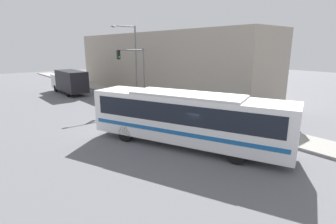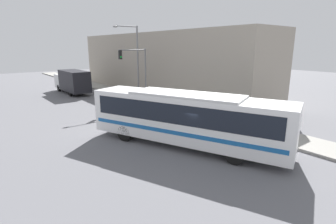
{
  "view_description": "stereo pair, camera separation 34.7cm",
  "coord_description": "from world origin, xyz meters",
  "px_view_note": "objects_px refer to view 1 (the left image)",
  "views": [
    {
      "loc": [
        -10.98,
        -10.69,
        6.05
      ],
      "look_at": [
        0.78,
        3.5,
        1.44
      ],
      "focal_mm": 28.0,
      "sensor_mm": 36.0,
      "label": 1
    },
    {
      "loc": [
        -10.71,
        -10.91,
        6.05
      ],
      "look_at": [
        0.78,
        3.5,
        1.44
      ],
      "focal_mm": 28.0,
      "sensor_mm": 36.0,
      "label": 2
    }
  ],
  "objects_px": {
    "street_lamp": "(133,57)",
    "fire_hydrant": "(192,111)",
    "city_bus": "(187,116)",
    "parking_meter": "(173,100)",
    "delivery_truck": "(69,81)",
    "traffic_light_pole": "(135,66)"
  },
  "relations": [
    {
      "from": "fire_hydrant",
      "to": "parking_meter",
      "type": "distance_m",
      "value": 2.67
    },
    {
      "from": "city_bus",
      "to": "fire_hydrant",
      "type": "distance_m",
      "value": 7.36
    },
    {
      "from": "street_lamp",
      "to": "fire_hydrant",
      "type": "bearing_deg",
      "value": -89.19
    },
    {
      "from": "fire_hydrant",
      "to": "traffic_light_pole",
      "type": "height_order",
      "value": "traffic_light_pole"
    },
    {
      "from": "city_bus",
      "to": "traffic_light_pole",
      "type": "bearing_deg",
      "value": 48.72
    },
    {
      "from": "parking_meter",
      "to": "street_lamp",
      "type": "bearing_deg",
      "value": 91.13
    },
    {
      "from": "parking_meter",
      "to": "delivery_truck",
      "type": "bearing_deg",
      "value": 104.66
    },
    {
      "from": "parking_meter",
      "to": "street_lamp",
      "type": "distance_m",
      "value": 7.75
    },
    {
      "from": "city_bus",
      "to": "parking_meter",
      "type": "xyz_separation_m",
      "value": [
        5.32,
        7.48,
        -0.85
      ]
    },
    {
      "from": "city_bus",
      "to": "fire_hydrant",
      "type": "height_order",
      "value": "city_bus"
    },
    {
      "from": "traffic_light_pole",
      "to": "parking_meter",
      "type": "height_order",
      "value": "traffic_light_pole"
    },
    {
      "from": "city_bus",
      "to": "parking_meter",
      "type": "distance_m",
      "value": 9.22
    },
    {
      "from": "city_bus",
      "to": "street_lamp",
      "type": "height_order",
      "value": "street_lamp"
    },
    {
      "from": "delivery_truck",
      "to": "parking_meter",
      "type": "bearing_deg",
      "value": -75.34
    },
    {
      "from": "fire_hydrant",
      "to": "street_lamp",
      "type": "relative_size",
      "value": 0.08
    },
    {
      "from": "delivery_truck",
      "to": "street_lamp",
      "type": "relative_size",
      "value": 0.99
    },
    {
      "from": "delivery_truck",
      "to": "fire_hydrant",
      "type": "bearing_deg",
      "value": -77.32
    },
    {
      "from": "fire_hydrant",
      "to": "street_lamp",
      "type": "bearing_deg",
      "value": 90.81
    },
    {
      "from": "city_bus",
      "to": "parking_meter",
      "type": "height_order",
      "value": "city_bus"
    },
    {
      "from": "fire_hydrant",
      "to": "traffic_light_pole",
      "type": "distance_m",
      "value": 8.47
    },
    {
      "from": "fire_hydrant",
      "to": "traffic_light_pole",
      "type": "relative_size",
      "value": 0.12
    },
    {
      "from": "delivery_truck",
      "to": "traffic_light_pole",
      "type": "distance_m",
      "value": 11.71
    }
  ]
}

